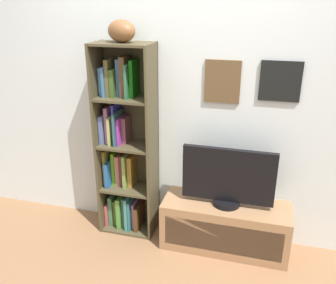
% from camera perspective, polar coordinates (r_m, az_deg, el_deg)
% --- Properties ---
extents(back_wall, '(4.80, 0.08, 2.60)m').
position_cam_1_polar(back_wall, '(2.97, 2.63, 8.32)').
color(back_wall, silver).
rests_on(back_wall, ground).
extents(bookshelf, '(0.48, 0.29, 1.68)m').
position_cam_1_polar(bookshelf, '(3.15, -7.00, -1.07)').
color(bookshelf, '#484029').
rests_on(bookshelf, ground).
extents(football, '(0.30, 0.26, 0.17)m').
position_cam_1_polar(football, '(2.87, -7.38, 17.03)').
color(football, brown).
rests_on(football, bookshelf).
extents(tv_stand, '(1.05, 0.38, 0.41)m').
position_cam_1_polar(tv_stand, '(3.15, 8.98, -12.95)').
color(tv_stand, '#986E4A').
rests_on(tv_stand, ground).
extents(television, '(0.74, 0.22, 0.49)m').
position_cam_1_polar(television, '(2.92, 9.50, -5.66)').
color(television, black).
rests_on(television, tv_stand).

